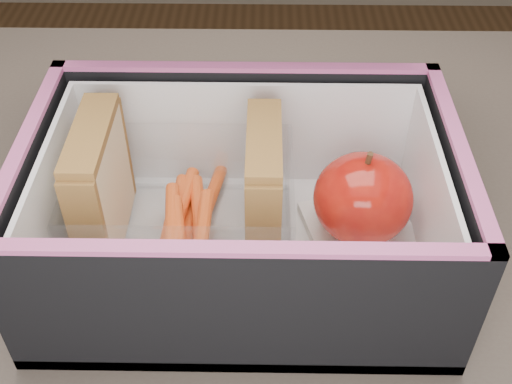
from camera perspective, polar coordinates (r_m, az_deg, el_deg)
kitchen_table at (r=0.57m, az=-4.22°, el=-13.67°), size 1.20×0.80×0.75m
lunch_bag at (r=0.47m, az=-1.23°, el=-0.26°), size 0.30×0.34×0.26m
plastic_tub at (r=0.49m, az=-6.43°, el=-1.17°), size 0.16×0.12×0.07m
sandwich_left at (r=0.49m, az=-13.66°, el=0.60°), size 0.03×0.09×0.10m
sandwich_right at (r=0.47m, az=0.68°, el=0.34°), size 0.02×0.09×0.10m
carrot_sticks at (r=0.50m, az=-6.25°, el=-2.61°), size 0.05×0.15×0.03m
paper_napkin at (r=0.51m, az=9.38°, el=-3.68°), size 0.10×0.10×0.01m
red_apple at (r=0.49m, az=9.48°, el=-0.59°), size 0.09×0.09×0.08m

